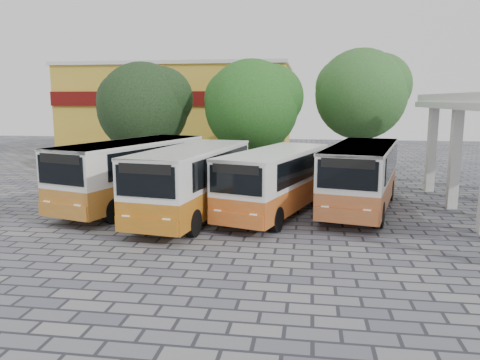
% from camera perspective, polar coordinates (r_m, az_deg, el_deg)
% --- Properties ---
extents(ground, '(90.00, 90.00, 0.00)m').
position_cam_1_polar(ground, '(17.71, 4.68, -7.06)').
color(ground, '#535461').
rests_on(ground, ground).
extents(shophouse_block, '(20.40, 10.40, 8.30)m').
position_cam_1_polar(shophouse_block, '(44.58, -7.28, 8.46)').
color(shophouse_block, gold).
rests_on(shophouse_block, ground).
extents(bus_far_left, '(5.11, 9.32, 3.17)m').
position_cam_1_polar(bus_far_left, '(22.89, -13.04, 1.27)').
color(bus_far_left, '#B97125').
rests_on(bus_far_left, ground).
extents(bus_centre_left, '(3.82, 8.83, 3.07)m').
position_cam_1_polar(bus_centre_left, '(20.41, -5.77, 0.30)').
color(bus_centre_left, '#B16614').
rests_on(bus_centre_left, ground).
extents(bus_centre_right, '(4.75, 8.54, 2.90)m').
position_cam_1_polar(bus_centre_right, '(20.90, 4.38, 0.27)').
color(bus_centre_right, '#C55C1F').
rests_on(bus_centre_right, ground).
extents(bus_far_right, '(4.45, 8.96, 3.07)m').
position_cam_1_polar(bus_far_right, '(22.30, 14.58, 0.84)').
color(bus_far_right, '#BE6431').
rests_on(bus_far_right, ground).
extents(tree_left, '(6.24, 5.94, 7.57)m').
position_cam_1_polar(tree_left, '(31.78, -11.61, 8.99)').
color(tree_left, '#3B2917').
rests_on(tree_left, ground).
extents(tree_middle, '(6.19, 5.89, 7.64)m').
position_cam_1_polar(tree_middle, '(29.76, 1.57, 9.33)').
color(tree_middle, black).
rests_on(tree_middle, ground).
extents(tree_right, '(6.36, 6.05, 8.50)m').
position_cam_1_polar(tree_right, '(32.76, 14.67, 10.42)').
color(tree_right, black).
rests_on(tree_right, ground).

